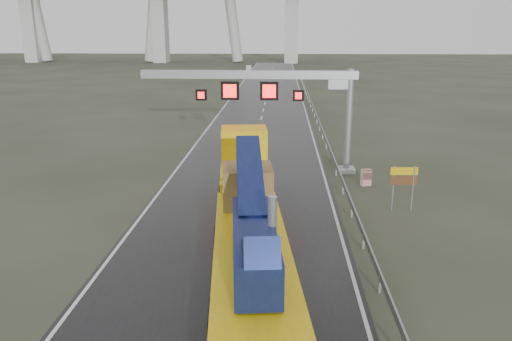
# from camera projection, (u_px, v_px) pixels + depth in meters

# --- Properties ---
(ground) EXTENTS (400.00, 400.00, 0.00)m
(ground) POSITION_uv_depth(u_px,v_px,m) (218.00, 302.00, 18.49)
(ground) COLOR #2D3223
(ground) RESTS_ON ground
(road) EXTENTS (11.00, 200.00, 0.02)m
(road) POSITION_uv_depth(u_px,v_px,m) (261.00, 118.00, 56.93)
(road) COLOR black
(road) RESTS_ON ground
(guardrail) EXTENTS (0.20, 140.00, 1.40)m
(guardrail) POSITION_uv_depth(u_px,v_px,m) (322.00, 130.00, 46.84)
(guardrail) COLOR slate
(guardrail) RESTS_ON ground
(sign_gantry) EXTENTS (14.90, 1.20, 7.42)m
(sign_gantry) POSITION_uv_depth(u_px,v_px,m) (280.00, 92.00, 34.16)
(sign_gantry) COLOR #BBBBB6
(sign_gantry) RESTS_ON ground
(heavy_haul_truck) EXTENTS (5.09, 21.03, 4.90)m
(heavy_haul_truck) POSITION_uv_depth(u_px,v_px,m) (249.00, 203.00, 23.43)
(heavy_haul_truck) COLOR yellow
(heavy_haul_truck) RESTS_ON ground
(exit_sign_pair) EXTENTS (1.50, 0.14, 2.57)m
(exit_sign_pair) POSITION_uv_depth(u_px,v_px,m) (404.00, 180.00, 27.34)
(exit_sign_pair) COLOR #9B9FA4
(exit_sign_pair) RESTS_ON ground
(striped_barrier) EXTENTS (0.72, 0.55, 1.09)m
(striped_barrier) POSITION_uv_depth(u_px,v_px,m) (366.00, 177.00, 32.22)
(striped_barrier) COLOR red
(striped_barrier) RESTS_ON ground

